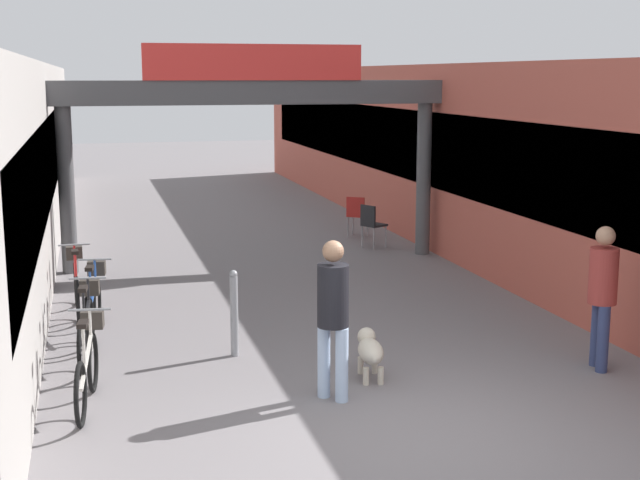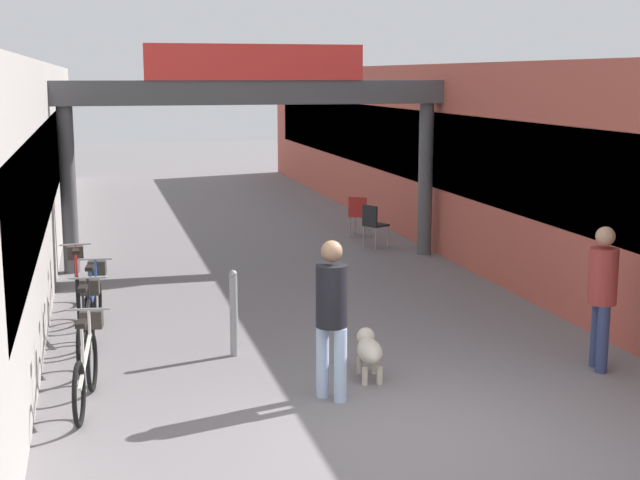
{
  "view_description": "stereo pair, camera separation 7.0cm",
  "coord_description": "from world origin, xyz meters",
  "px_view_note": "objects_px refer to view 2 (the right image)",
  "views": [
    {
      "loc": [
        -2.96,
        -7.69,
        3.47
      ],
      "look_at": [
        0.0,
        3.65,
        1.3
      ],
      "focal_mm": 50.0,
      "sensor_mm": 36.0,
      "label": 1
    },
    {
      "loc": [
        -2.89,
        -7.7,
        3.47
      ],
      "look_at": [
        0.0,
        3.65,
        1.3
      ],
      "focal_mm": 50.0,
      "sensor_mm": 36.0,
      "label": 2
    }
  ],
  "objects_px": {
    "dog_on_leash": "(369,350)",
    "bicycle_black_second": "(87,325)",
    "bicycle_blue_third": "(94,301)",
    "cafe_chair_black_nearer": "(373,222)",
    "pedestrian_with_dog": "(332,309)",
    "cafe_chair_red_farther": "(359,213)",
    "bicycle_silver_nearest": "(87,365)",
    "bicycle_red_farthest": "(77,283)",
    "pedestrian_companion": "(602,288)",
    "bollard_post_metal": "(234,312)"
  },
  "relations": [
    {
      "from": "bicycle_silver_nearest",
      "to": "bicycle_black_second",
      "type": "height_order",
      "value": "same"
    },
    {
      "from": "bicycle_red_farthest",
      "to": "bicycle_silver_nearest",
      "type": "bearing_deg",
      "value": -87.82
    },
    {
      "from": "pedestrian_companion",
      "to": "dog_on_leash",
      "type": "distance_m",
      "value": 2.86
    },
    {
      "from": "bicycle_silver_nearest",
      "to": "pedestrian_companion",
      "type": "bearing_deg",
      "value": -3.19
    },
    {
      "from": "dog_on_leash",
      "to": "bicycle_black_second",
      "type": "height_order",
      "value": "bicycle_black_second"
    },
    {
      "from": "bicycle_silver_nearest",
      "to": "cafe_chair_red_farther",
      "type": "height_order",
      "value": "bicycle_silver_nearest"
    },
    {
      "from": "bicycle_blue_third",
      "to": "cafe_chair_black_nearer",
      "type": "distance_m",
      "value": 7.35
    },
    {
      "from": "bicycle_black_second",
      "to": "bicycle_red_farthest",
      "type": "relative_size",
      "value": 1.0
    },
    {
      "from": "dog_on_leash",
      "to": "bicycle_black_second",
      "type": "xyz_separation_m",
      "value": [
        -3.18,
        1.52,
        0.1
      ]
    },
    {
      "from": "dog_on_leash",
      "to": "bicycle_blue_third",
      "type": "height_order",
      "value": "bicycle_blue_third"
    },
    {
      "from": "bicycle_blue_third",
      "to": "cafe_chair_black_nearer",
      "type": "xyz_separation_m",
      "value": [
        5.53,
        4.83,
        0.1
      ]
    },
    {
      "from": "bicycle_blue_third",
      "to": "bollard_post_metal",
      "type": "relative_size",
      "value": 1.53
    },
    {
      "from": "bollard_post_metal",
      "to": "cafe_chair_black_nearer",
      "type": "height_order",
      "value": "bollard_post_metal"
    },
    {
      "from": "dog_on_leash",
      "to": "bicycle_red_farthest",
      "type": "height_order",
      "value": "bicycle_red_farthest"
    },
    {
      "from": "bicycle_black_second",
      "to": "cafe_chair_black_nearer",
      "type": "distance_m",
      "value": 8.23
    },
    {
      "from": "cafe_chair_black_nearer",
      "to": "cafe_chair_red_farther",
      "type": "bearing_deg",
      "value": 86.45
    },
    {
      "from": "dog_on_leash",
      "to": "cafe_chair_black_nearer",
      "type": "relative_size",
      "value": 0.84
    },
    {
      "from": "pedestrian_companion",
      "to": "dog_on_leash",
      "type": "xyz_separation_m",
      "value": [
        -2.76,
        0.39,
        -0.66
      ]
    },
    {
      "from": "cafe_chair_red_farther",
      "to": "pedestrian_with_dog",
      "type": "bearing_deg",
      "value": -108.47
    },
    {
      "from": "pedestrian_with_dog",
      "to": "pedestrian_companion",
      "type": "bearing_deg",
      "value": 3.04
    },
    {
      "from": "bicycle_black_second",
      "to": "bollard_post_metal",
      "type": "distance_m",
      "value": 1.82
    },
    {
      "from": "bicycle_blue_third",
      "to": "dog_on_leash",
      "type": "bearing_deg",
      "value": -41.19
    },
    {
      "from": "pedestrian_companion",
      "to": "bicycle_blue_third",
      "type": "distance_m",
      "value": 6.63
    },
    {
      "from": "bicycle_silver_nearest",
      "to": "bollard_post_metal",
      "type": "bearing_deg",
      "value": 35.51
    },
    {
      "from": "dog_on_leash",
      "to": "cafe_chair_red_farther",
      "type": "bearing_deg",
      "value": 73.99
    },
    {
      "from": "bicycle_blue_third",
      "to": "cafe_chair_black_nearer",
      "type": "relative_size",
      "value": 1.89
    },
    {
      "from": "cafe_chair_red_farther",
      "to": "cafe_chair_black_nearer",
      "type": "bearing_deg",
      "value": -93.55
    },
    {
      "from": "pedestrian_with_dog",
      "to": "cafe_chair_black_nearer",
      "type": "bearing_deg",
      "value": 69.35
    },
    {
      "from": "pedestrian_companion",
      "to": "bicycle_blue_third",
      "type": "xyz_separation_m",
      "value": [
        -5.84,
        3.09,
        -0.56
      ]
    },
    {
      "from": "pedestrian_companion",
      "to": "cafe_chair_red_farther",
      "type": "bearing_deg",
      "value": 91.42
    },
    {
      "from": "pedestrian_companion",
      "to": "dog_on_leash",
      "type": "height_order",
      "value": "pedestrian_companion"
    },
    {
      "from": "bicycle_blue_third",
      "to": "bollard_post_metal",
      "type": "distance_m",
      "value": 2.26
    },
    {
      "from": "bicycle_black_second",
      "to": "cafe_chair_red_farther",
      "type": "height_order",
      "value": "bicycle_black_second"
    },
    {
      "from": "bicycle_blue_third",
      "to": "bicycle_black_second",
      "type": "bearing_deg",
      "value": -94.36
    },
    {
      "from": "pedestrian_with_dog",
      "to": "dog_on_leash",
      "type": "xyz_separation_m",
      "value": [
        0.6,
        0.57,
        -0.68
      ]
    },
    {
      "from": "pedestrian_companion",
      "to": "pedestrian_with_dog",
      "type": "bearing_deg",
      "value": -176.96
    },
    {
      "from": "pedestrian_companion",
      "to": "dog_on_leash",
      "type": "bearing_deg",
      "value": 171.88
    },
    {
      "from": "cafe_chair_black_nearer",
      "to": "cafe_chair_red_farther",
      "type": "distance_m",
      "value": 1.28
    },
    {
      "from": "bicycle_blue_third",
      "to": "bollard_post_metal",
      "type": "bearing_deg",
      "value": -41.39
    },
    {
      "from": "bicycle_blue_third",
      "to": "bicycle_red_farthest",
      "type": "bearing_deg",
      "value": 101.06
    },
    {
      "from": "bicycle_black_second",
      "to": "bicycle_red_farthest",
      "type": "height_order",
      "value": "same"
    },
    {
      "from": "bicycle_silver_nearest",
      "to": "pedestrian_with_dog",
      "type": "bearing_deg",
      "value": -11.23
    },
    {
      "from": "pedestrian_with_dog",
      "to": "dog_on_leash",
      "type": "height_order",
      "value": "pedestrian_with_dog"
    },
    {
      "from": "bicycle_black_second",
      "to": "cafe_chair_red_farther",
      "type": "distance_m",
      "value": 9.25
    },
    {
      "from": "bicycle_red_farthest",
      "to": "bollard_post_metal",
      "type": "distance_m",
      "value": 3.32
    },
    {
      "from": "pedestrian_companion",
      "to": "bicycle_red_farthest",
      "type": "distance_m",
      "value": 7.46
    },
    {
      "from": "dog_on_leash",
      "to": "cafe_chair_black_nearer",
      "type": "xyz_separation_m",
      "value": [
        2.45,
        7.53,
        0.21
      ]
    },
    {
      "from": "bicycle_blue_third",
      "to": "cafe_chair_red_farther",
      "type": "relative_size",
      "value": 1.89
    },
    {
      "from": "pedestrian_companion",
      "to": "bicycle_red_farthest",
      "type": "xyz_separation_m",
      "value": [
        -6.08,
        4.29,
        -0.56
      ]
    },
    {
      "from": "pedestrian_with_dog",
      "to": "bollard_post_metal",
      "type": "bearing_deg",
      "value": 113.85
    }
  ]
}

